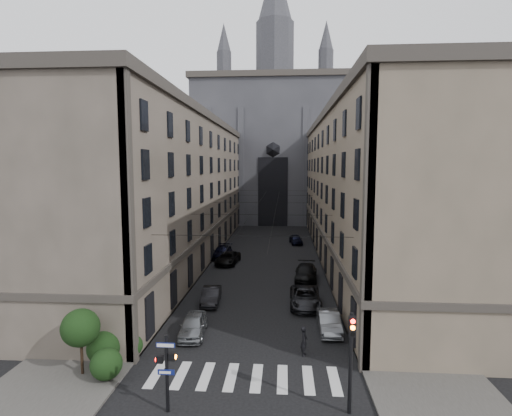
% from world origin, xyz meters
% --- Properties ---
extents(sidewalk_left, '(7.00, 80.00, 0.15)m').
position_xyz_m(sidewalk_left, '(-10.50, 36.00, 0.07)').
color(sidewalk_left, '#383533').
rests_on(sidewalk_left, ground).
extents(sidewalk_right, '(7.00, 80.00, 0.15)m').
position_xyz_m(sidewalk_right, '(10.50, 36.00, 0.07)').
color(sidewalk_right, '#383533').
rests_on(sidewalk_right, ground).
extents(zebra_crossing, '(11.00, 3.20, 0.01)m').
position_xyz_m(zebra_crossing, '(0.00, 5.00, 0.01)').
color(zebra_crossing, beige).
rests_on(zebra_crossing, ground).
extents(building_left, '(13.60, 60.60, 18.85)m').
position_xyz_m(building_left, '(-13.44, 36.00, 9.34)').
color(building_left, '#4B4439').
rests_on(building_left, ground).
extents(building_right, '(13.60, 60.60, 18.85)m').
position_xyz_m(building_right, '(13.44, 36.00, 9.34)').
color(building_right, brown).
rests_on(building_right, ground).
extents(gothic_tower, '(35.00, 23.00, 58.00)m').
position_xyz_m(gothic_tower, '(0.00, 74.96, 17.80)').
color(gothic_tower, '#2D2D33').
rests_on(gothic_tower, ground).
extents(pedestrian_signal_left, '(1.02, 0.38, 4.00)m').
position_xyz_m(pedestrian_signal_left, '(-3.51, 1.50, 2.32)').
color(pedestrian_signal_left, black).
rests_on(pedestrian_signal_left, ground).
extents(traffic_light_right, '(0.34, 0.50, 5.20)m').
position_xyz_m(traffic_light_right, '(5.60, 1.92, 3.29)').
color(traffic_light_right, black).
rests_on(traffic_light_right, ground).
extents(shrub_cluster, '(3.90, 4.40, 3.90)m').
position_xyz_m(shrub_cluster, '(-8.72, 5.01, 1.80)').
color(shrub_cluster, black).
rests_on(shrub_cluster, sidewalk_left).
extents(tram_wires, '(14.00, 60.00, 0.43)m').
position_xyz_m(tram_wires, '(0.00, 35.63, 7.25)').
color(tram_wires, black).
rests_on(tram_wires, ground).
extents(car_left_near, '(2.08, 4.54, 1.51)m').
position_xyz_m(car_left_near, '(-4.28, 10.55, 0.75)').
color(car_left_near, slate).
rests_on(car_left_near, ground).
extents(car_left_midnear, '(1.80, 4.43, 1.43)m').
position_xyz_m(car_left_midnear, '(-4.20, 17.32, 0.71)').
color(car_left_midnear, black).
rests_on(car_left_midnear, ground).
extents(car_left_midfar, '(2.95, 5.54, 1.48)m').
position_xyz_m(car_left_midfar, '(-4.74, 31.85, 0.74)').
color(car_left_midfar, black).
rests_on(car_left_midfar, ground).
extents(car_left_far, '(2.43, 5.37, 1.53)m').
position_xyz_m(car_left_far, '(-5.99, 35.13, 0.76)').
color(car_left_far, black).
rests_on(car_left_far, ground).
extents(car_right_near, '(1.58, 4.42, 1.45)m').
position_xyz_m(car_right_near, '(5.69, 11.95, 0.73)').
color(car_right_near, slate).
rests_on(car_right_near, ground).
extents(car_right_midnear, '(2.69, 5.76, 1.59)m').
position_xyz_m(car_right_midnear, '(4.20, 17.25, 0.80)').
color(car_right_midnear, black).
rests_on(car_right_midnear, ground).
extents(car_right_midfar, '(2.74, 5.84, 1.65)m').
position_xyz_m(car_right_midfar, '(4.69, 25.19, 0.82)').
color(car_right_midfar, black).
rests_on(car_right_midfar, ground).
extents(car_right_far, '(2.29, 4.48, 1.46)m').
position_xyz_m(car_right_far, '(4.20, 45.39, 0.73)').
color(car_right_far, black).
rests_on(car_right_far, ground).
extents(pedestrian, '(0.52, 0.75, 1.95)m').
position_xyz_m(pedestrian, '(3.64, 8.00, 0.97)').
color(pedestrian, black).
rests_on(pedestrian, ground).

